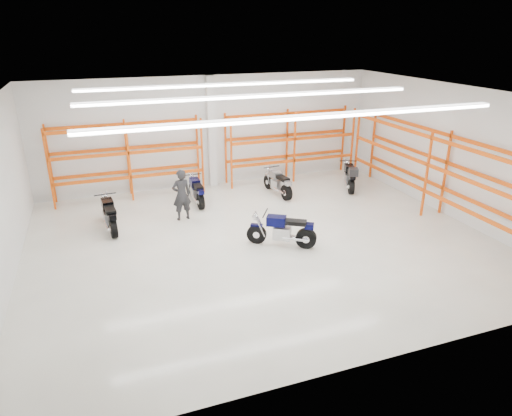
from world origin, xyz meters
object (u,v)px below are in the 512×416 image
object	(u,v)px
motorcycle_main	(285,231)
motorcycle_back_c	(278,184)
structural_column	(211,132)
motorcycle_back_d	(350,177)
motorcycle_back_a	(110,216)
motorcycle_back_b	(197,192)
standing_man	(182,195)

from	to	relation	value
motorcycle_main	motorcycle_back_c	distance (m)	4.56
motorcycle_main	structural_column	world-z (taller)	structural_column
motorcycle_back_d	structural_column	distance (m)	5.94
motorcycle_back_a	structural_column	size ratio (longest dim) A/B	0.48
motorcycle_main	motorcycle_back_d	bearing A→B (deg)	40.55
motorcycle_back_b	standing_man	bearing A→B (deg)	-121.06
motorcycle_back_c	standing_man	xyz separation A→B (m)	(-4.07, -1.15, 0.42)
motorcycle_main	motorcycle_back_b	world-z (taller)	motorcycle_main
motorcycle_back_a	motorcycle_main	bearing A→B (deg)	-32.01
motorcycle_back_d	standing_man	xyz separation A→B (m)	(-7.09, -0.79, 0.36)
motorcycle_back_b	motorcycle_back_d	size ratio (longest dim) A/B	0.96
motorcycle_main	standing_man	distance (m)	4.03
motorcycle_back_d	structural_column	bearing A→B (deg)	154.31
motorcycle_back_a	motorcycle_back_c	xyz separation A→B (m)	(6.49, 1.21, -0.01)
motorcycle_main	motorcycle_back_b	distance (m)	4.79
motorcycle_back_a	motorcycle_back_b	xyz separation A→B (m)	(3.23, 1.41, -0.03)
motorcycle_back_c	standing_man	distance (m)	4.25
standing_man	structural_column	distance (m)	4.04
motorcycle_main	motorcycle_back_a	size ratio (longest dim) A/B	0.88
motorcycle_back_b	motorcycle_main	bearing A→B (deg)	-69.36
motorcycle_back_a	standing_man	world-z (taller)	standing_man
motorcycle_back_b	standing_man	xyz separation A→B (m)	(-0.81, -1.35, 0.43)
motorcycle_back_b	motorcycle_back_c	size ratio (longest dim) A/B	0.97
motorcycle_main	motorcycle_back_c	bearing A→B (deg)	69.82
motorcycle_main	structural_column	bearing A→B (deg)	94.80
motorcycle_back_b	structural_column	world-z (taller)	structural_column
motorcycle_main	structural_column	size ratio (longest dim) A/B	0.42
motorcycle_main	motorcycle_back_c	size ratio (longest dim) A/B	0.91
motorcycle_back_b	motorcycle_back_c	world-z (taller)	motorcycle_back_c
motorcycle_main	motorcycle_back_a	world-z (taller)	motorcycle_back_a
motorcycle_back_c	standing_man	world-z (taller)	standing_man
motorcycle_back_c	structural_column	xyz separation A→B (m)	(-2.11, 2.12, 1.77)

